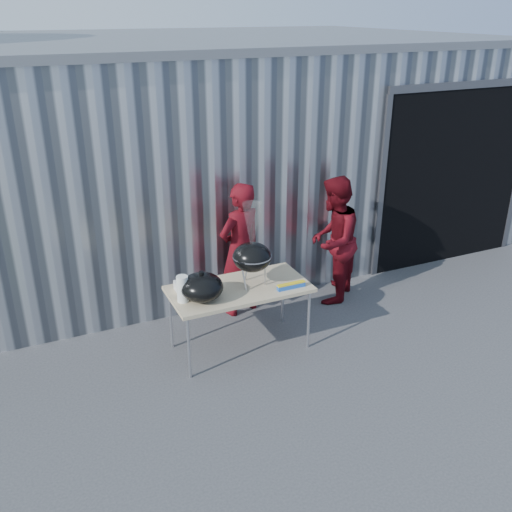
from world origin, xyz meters
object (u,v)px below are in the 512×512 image
kettle_grill (252,249)px  folding_table (239,291)px  person_cook (240,250)px  person_bystander (333,240)px

kettle_grill → folding_table: bearing=176.4°
person_cook → person_bystander: bearing=153.7°
folding_table → kettle_grill: (0.15, -0.01, 0.46)m
folding_table → person_cook: (0.34, 0.77, 0.12)m
kettle_grill → person_bystander: 1.56m
kettle_grill → person_bystander: (1.39, 0.61, -0.36)m
person_cook → person_bystander: person_cook is taller
folding_table → person_bystander: person_bystander is taller
folding_table → person_cook: 0.85m
folding_table → person_cook: size_ratio=0.90×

